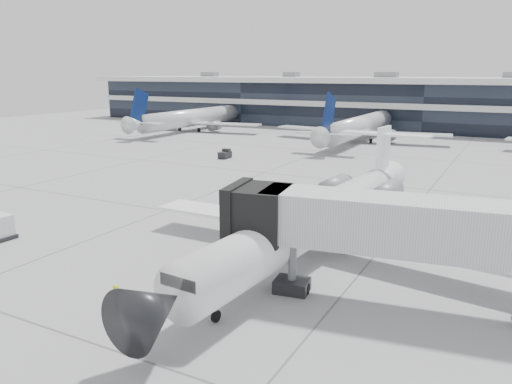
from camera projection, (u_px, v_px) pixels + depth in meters
The scene contains 10 objects.
ground at pixel (263, 226), 41.08m from camera, with size 220.00×220.00×0.00m, color gray.
terminal at pixel (432, 106), 110.33m from camera, with size 170.00×22.00×10.00m, color black.
bg_jet_left at pixel (195, 130), 108.83m from camera, with size 32.00×40.00×9.60m, color silver, non-canonical shape.
bg_jet_center at pixel (360, 141), 91.96m from camera, with size 32.00×40.00×9.60m, color silver, non-canonical shape.
regional_jet at pixel (316, 218), 34.08m from camera, with size 26.62×33.26×7.68m.
jet_bridge at pixel (427, 229), 25.43m from camera, with size 19.50×6.43×6.26m.
ramp_worker at pixel (117, 299), 25.96m from camera, with size 0.61×0.40×1.67m, color #E0FD1A.
baggage_tug at pixel (202, 268), 30.50m from camera, with size 1.91×2.65×1.52m.
traffic_cone at pixel (270, 192), 51.70m from camera, with size 0.45×0.45×0.56m.
far_tug at pixel (225, 154), 73.34m from camera, with size 1.33×2.17×1.35m.
Camera 1 is at (17.95, -34.95, 12.33)m, focal length 35.00 mm.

